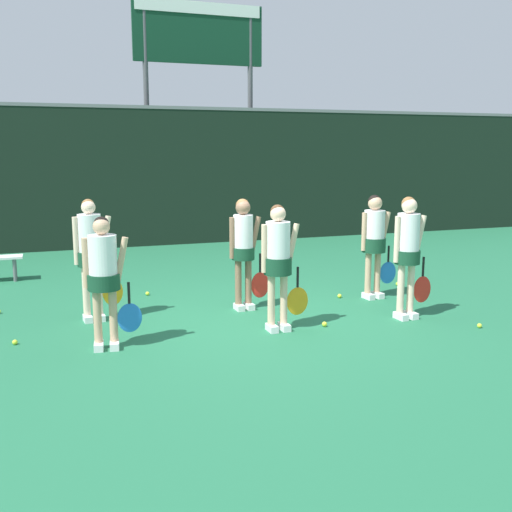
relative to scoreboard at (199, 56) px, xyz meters
name	(u,v)px	position (x,y,z in m)	size (l,w,h in m)	color
ground_plane	(257,318)	(-1.33, -8.45, -4.87)	(140.00, 140.00, 0.00)	#216642
fence_windscreen	(163,176)	(-1.33, -1.35, -3.13)	(60.00, 0.08, 3.46)	black
scoreboard	(199,56)	(0.00, 0.00, 0.00)	(3.54, 0.15, 6.25)	#515156
player_0	(104,272)	(-3.51, -9.07, -3.91)	(0.67, 0.39, 1.63)	tan
player_1	(278,257)	(-1.25, -9.06, -3.87)	(0.67, 0.37, 1.70)	beige
player_2	(408,247)	(0.71, -9.13, -3.82)	(0.65, 0.36, 1.76)	beige
player_3	(91,250)	(-3.56, -7.76, -3.85)	(0.65, 0.37, 1.74)	beige
player_4	(244,245)	(-1.34, -7.89, -3.87)	(0.63, 0.34, 1.69)	#8C664C
player_5	(374,237)	(0.87, -7.92, -3.86)	(0.67, 0.38, 1.69)	tan
tennis_ball_0	(340,296)	(0.36, -7.76, -4.84)	(0.07, 0.07, 0.07)	#CCE033
tennis_ball_2	(398,284)	(1.75, -7.29, -4.84)	(0.06, 0.06, 0.06)	#CCE033
tennis_ball_3	(147,294)	(-2.60, -6.53, -4.84)	(0.07, 0.07, 0.07)	#CCE033
tennis_ball_4	(479,326)	(1.40, -9.89, -4.84)	(0.06, 0.06, 0.06)	#CCE033
tennis_ball_6	(15,342)	(-4.59, -8.55, -4.84)	(0.07, 0.07, 0.07)	#CCE033
tennis_ball_7	(325,324)	(-0.58, -9.13, -4.83)	(0.07, 0.07, 0.07)	#CCE033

